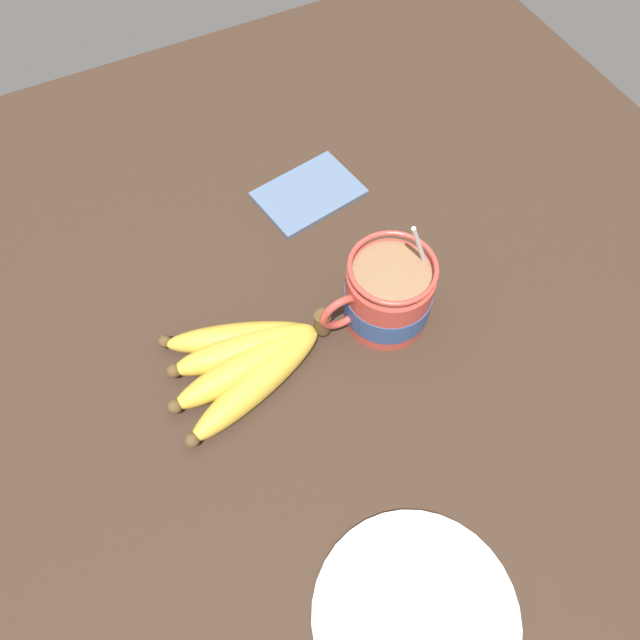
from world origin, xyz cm
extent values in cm
cube|color=#332319|center=(0.00, 0.00, 1.76)|extent=(115.67, 115.67, 3.53)
cylinder|color=#B23D33|center=(-4.32, 3.89, 7.83)|extent=(10.13, 10.13, 8.60)
cylinder|color=navy|center=(-4.32, 3.89, 7.01)|extent=(10.33, 10.33, 3.48)
torus|color=#B23D33|center=(1.70, 3.89, 8.50)|extent=(5.67, 0.90, 5.67)
cylinder|color=#846042|center=(-4.32, 3.89, 12.23)|extent=(8.93, 8.93, 0.40)
torus|color=#B23D33|center=(-4.32, 3.89, 13.47)|extent=(10.13, 10.13, 0.60)
cylinder|color=silver|center=(-8.54, 3.89, 12.06)|extent=(5.37, 0.50, 14.24)
ellipsoid|color=silver|center=(-6.09, 3.89, 5.03)|extent=(3.00, 2.00, 0.80)
cylinder|color=#4C381E|center=(3.76, 2.93, 6.34)|extent=(2.00, 2.00, 3.00)
ellipsoid|color=gold|center=(12.90, -0.50, 5.31)|extent=(17.65, 9.49, 3.57)
sphere|color=#4C381E|center=(21.10, -3.57, 5.31)|extent=(1.61, 1.61, 1.61)
ellipsoid|color=gold|center=(13.11, 1.69, 5.45)|extent=(17.22, 6.02, 3.85)
sphere|color=#4C381E|center=(21.47, 0.59, 5.45)|extent=(1.73, 1.73, 1.73)
ellipsoid|color=gold|center=(13.79, 3.90, 5.47)|extent=(18.44, 5.62, 3.89)
sphere|color=#4C381E|center=(22.82, 4.77, 5.47)|extent=(1.75, 1.75, 1.75)
ellipsoid|color=gold|center=(13.60, 6.23, 5.43)|extent=(18.99, 9.57, 3.79)
sphere|color=#4C381E|center=(22.49, 9.22, 5.43)|extent=(1.71, 1.71, 1.71)
cube|color=slate|center=(-4.57, -17.85, 3.83)|extent=(15.10, 11.74, 0.60)
cylinder|color=white|center=(9.79, 34.45, 3.83)|extent=(19.79, 19.79, 0.60)
camera|label=1|loc=(20.70, 35.98, 68.72)|focal=35.00mm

